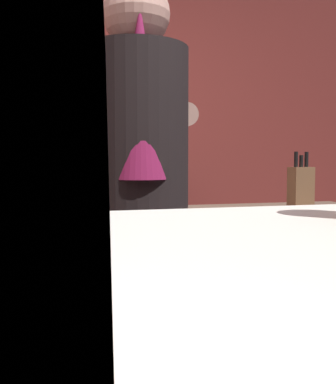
% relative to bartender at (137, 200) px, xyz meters
% --- Properties ---
extents(wall_back, '(5.20, 0.10, 2.70)m').
position_rel_bartender_xyz_m(wall_back, '(-0.12, 2.09, 0.37)').
color(wall_back, maroon).
rests_on(wall_back, ground).
extents(prep_counter, '(2.10, 0.60, 0.89)m').
position_rel_bartender_xyz_m(prep_counter, '(0.23, 0.46, -0.54)').
color(prep_counter, brown).
rests_on(prep_counter, ground).
extents(back_shelf, '(1.00, 0.36, 1.16)m').
position_rel_bartender_xyz_m(back_shelf, '(0.22, 1.81, -0.40)').
color(back_shelf, '#37323D').
rests_on(back_shelf, ground).
extents(bartender, '(0.45, 0.53, 1.70)m').
position_rel_bartender_xyz_m(bartender, '(0.00, 0.00, 0.00)').
color(bartender, '#26353D').
rests_on(bartender, ground).
extents(knife_block, '(0.10, 0.08, 0.27)m').
position_rel_bartender_xyz_m(knife_block, '(0.87, 0.41, 0.01)').
color(knife_block, brown).
rests_on(knife_block, prep_counter).
extents(mixing_bowl, '(0.20, 0.20, 0.05)m').
position_rel_bartender_xyz_m(mixing_bowl, '(-0.21, 0.56, -0.07)').
color(mixing_bowl, slate).
rests_on(mixing_bowl, prep_counter).
extents(chefs_knife, '(0.24, 0.11, 0.01)m').
position_rel_bartender_xyz_m(chefs_knife, '(0.28, 0.41, -0.09)').
color(chefs_knife, silver).
rests_on(chefs_knife, prep_counter).
extents(bottle_hot_sauce, '(0.07, 0.07, 0.27)m').
position_rel_bartender_xyz_m(bottle_hot_sauce, '(0.06, 1.86, 0.28)').
color(bottle_hot_sauce, black).
rests_on(bottle_hot_sauce, back_shelf).
extents(bottle_vinegar, '(0.05, 0.05, 0.17)m').
position_rel_bartender_xyz_m(bottle_vinegar, '(0.14, 1.90, 0.24)').
color(bottle_vinegar, red).
rests_on(bottle_vinegar, back_shelf).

